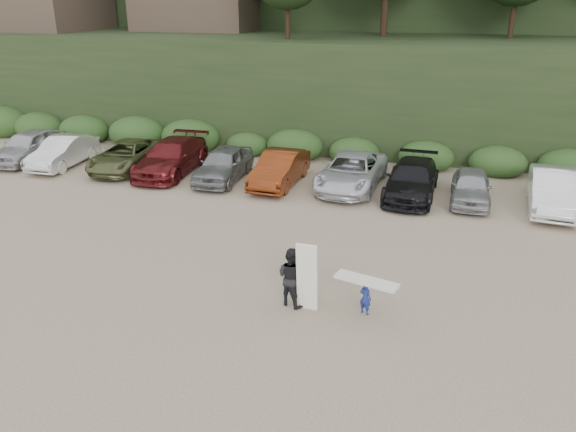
% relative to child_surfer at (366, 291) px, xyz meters
% --- Properties ---
extents(ground, '(120.00, 120.00, 0.00)m').
position_rel_child_surfer_xyz_m(ground, '(-3.76, 0.44, -0.74)').
color(ground, tan).
rests_on(ground, ground).
extents(parked_cars, '(34.02, 6.10, 1.65)m').
position_rel_child_surfer_xyz_m(parked_cars, '(-3.84, 10.45, 0.03)').
color(parked_cars, '#B5B5BA').
rests_on(parked_cars, ground).
extents(child_surfer, '(1.88, 0.93, 1.08)m').
position_rel_child_surfer_xyz_m(child_surfer, '(0.00, 0.00, 0.00)').
color(child_surfer, navy).
rests_on(child_surfer, ground).
extents(adult_surfer, '(1.35, 0.95, 2.11)m').
position_rel_child_surfer_xyz_m(adult_surfer, '(-2.11, -0.09, 0.17)').
color(adult_surfer, black).
rests_on(adult_surfer, ground).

